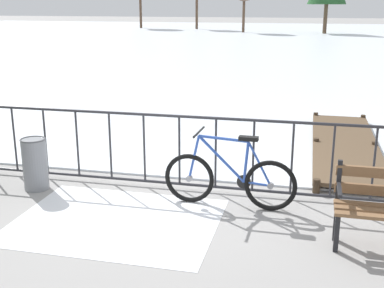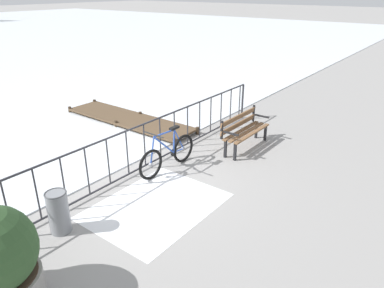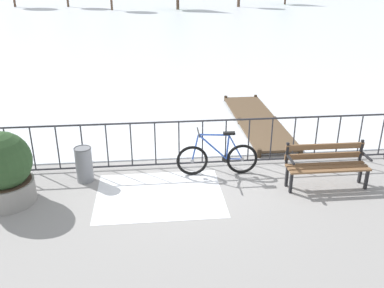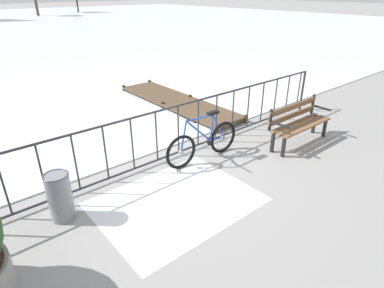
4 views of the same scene
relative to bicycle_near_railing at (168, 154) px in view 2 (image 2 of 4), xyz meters
name	(u,v)px [view 2 (image 2 of 4)]	position (x,y,z in m)	size (l,w,h in m)	color
ground_plane	(138,173)	(-0.52, 0.43, -0.37)	(160.00, 160.00, 0.00)	gray
snow_patch	(156,206)	(-1.24, -0.77, -0.36)	(2.42, 1.87, 0.01)	white
railing_fence	(136,149)	(-0.52, 0.43, 0.19)	(9.06, 0.06, 1.07)	#2D2D33
bicycle_near_railing	(168,154)	(0.00, 0.00, 0.00)	(1.71, 0.52, 0.97)	black
park_bench	(244,128)	(2.05, -0.70, 0.14)	(1.60, 0.49, 0.89)	brown
trash_bin	(58,212)	(-2.73, -0.01, 0.00)	(0.35, 0.35, 0.73)	gray
wooden_dock	(129,119)	(1.59, 2.90, -0.25)	(1.10, 4.44, 0.20)	brown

